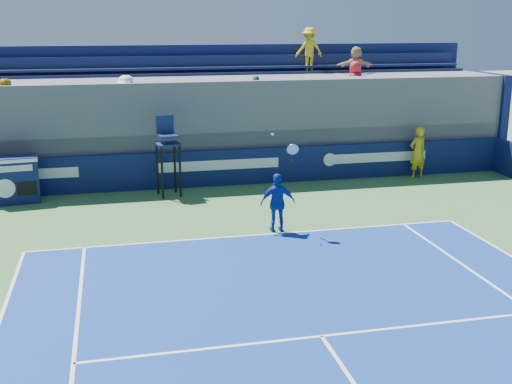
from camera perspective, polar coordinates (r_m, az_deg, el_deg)
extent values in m
imported|color=gold|center=(22.62, 14.18, 3.42)|extent=(0.72, 0.56, 1.77)
cube|color=white|center=(16.20, -0.30, -3.86)|extent=(10.97, 0.07, 0.00)
cube|color=white|center=(11.33, 5.85, -12.62)|extent=(8.23, 0.07, 0.00)
cube|color=#0C1444|center=(20.98, -3.38, 2.15)|extent=(20.40, 0.20, 1.20)
cube|color=white|center=(20.76, -19.90, 1.47)|extent=(3.20, 0.01, 0.32)
cube|color=white|center=(20.85, -3.34, 2.40)|extent=(4.00, 0.01, 0.32)
cube|color=white|center=(22.39, 10.70, 3.04)|extent=(3.60, 0.01, 0.32)
cylinder|color=white|center=(21.78, 6.58, 2.87)|extent=(0.44, 0.01, 0.44)
cube|color=#0F164C|center=(20.24, -20.58, 1.01)|extent=(1.37, 0.85, 1.40)
cube|color=white|center=(20.10, -20.74, 2.75)|extent=(1.40, 0.87, 0.10)
cylinder|color=white|center=(19.93, -21.41, 0.28)|extent=(0.56, 0.09, 0.56)
cube|color=black|center=(19.93, -19.68, 0.30)|extent=(0.55, 0.08, 0.40)
cube|color=silver|center=(19.79, -20.70, 1.96)|extent=(0.99, 0.13, 0.18)
cylinder|color=black|center=(19.55, -8.34, 1.66)|extent=(0.08, 0.08, 1.60)
cylinder|color=black|center=(19.69, -6.76, 1.81)|extent=(0.08, 0.08, 1.60)
cylinder|color=black|center=(20.08, -8.75, 2.00)|extent=(0.08, 0.08, 1.60)
cylinder|color=black|center=(20.22, -7.21, 2.14)|extent=(0.08, 0.08, 1.60)
cube|color=#0F1B4B|center=(19.71, -7.85, 4.26)|extent=(0.81, 0.81, 0.06)
cube|color=navy|center=(19.57, -7.80, 4.93)|extent=(0.62, 0.54, 0.08)
cube|color=#121D45|center=(19.87, -8.11, 5.94)|extent=(0.55, 0.16, 0.60)
imported|color=#12339A|center=(16.31, 1.94, -0.97)|extent=(0.92, 0.45, 1.52)
cylinder|color=black|center=(16.06, 3.23, 2.18)|extent=(0.06, 0.16, 0.39)
torus|color=silver|center=(15.89, 3.28, 3.81)|extent=(0.31, 0.16, 0.29)
cylinder|color=silver|center=(15.89, 3.28, 3.81)|extent=(0.26, 0.12, 0.24)
sphere|color=yellow|center=(15.80, 1.49, 5.13)|extent=(0.07, 0.07, 0.07)
cube|color=#56565C|center=(22.61, -4.22, 5.88)|extent=(20.40, 3.60, 3.38)
cube|color=#56565C|center=(21.33, -3.66, 4.76)|extent=(20.40, 0.90, 0.55)
cube|color=#121B44|center=(21.16, -3.64, 5.98)|extent=(20.00, 0.45, 0.08)
cube|color=#121B44|center=(21.37, -3.76, 6.61)|extent=(20.00, 0.06, 0.45)
cube|color=#56565C|center=(22.12, -4.06, 6.56)|extent=(20.40, 0.90, 0.55)
cube|color=#121B44|center=(21.96, -4.05, 7.75)|extent=(20.00, 0.45, 0.08)
cube|color=#121B44|center=(22.18, -4.16, 8.34)|extent=(20.00, 0.06, 0.45)
cube|color=#56565C|center=(22.93, -4.44, 8.24)|extent=(20.40, 0.90, 0.55)
cube|color=#121B44|center=(22.78, -4.42, 9.40)|extent=(20.00, 0.45, 0.08)
cube|color=#121B44|center=(23.01, -4.53, 9.95)|extent=(20.00, 0.06, 0.45)
cube|color=#56565C|center=(23.76, -4.79, 9.80)|extent=(20.40, 0.90, 0.55)
cube|color=#121B44|center=(23.63, -4.78, 10.93)|extent=(20.00, 0.45, 0.08)
cube|color=#121B44|center=(23.86, -4.88, 11.44)|extent=(20.00, 0.06, 0.45)
cube|color=#0C1647|center=(24.45, -4.94, 7.76)|extent=(20.80, 0.30, 4.40)
cube|color=#0C1647|center=(26.21, 18.90, 6.39)|extent=(0.30, 3.90, 3.40)
imported|color=gold|center=(21.08, -21.33, 6.93)|extent=(0.96, 0.80, 1.80)
imported|color=white|center=(20.85, -11.38, 7.62)|extent=(1.21, 0.73, 1.83)
imported|color=teal|center=(21.37, 0.04, 7.97)|extent=(1.09, 0.66, 1.75)
imported|color=red|center=(23.29, 8.79, 9.52)|extent=(0.87, 0.69, 1.56)
imported|color=black|center=(23.49, 14.84, 7.92)|extent=(0.65, 0.51, 1.59)
imported|color=gold|center=(24.53, 4.73, 12.52)|extent=(1.05, 0.62, 1.59)
imported|color=tan|center=(24.22, 8.84, 10.93)|extent=(1.42, 0.62, 1.48)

